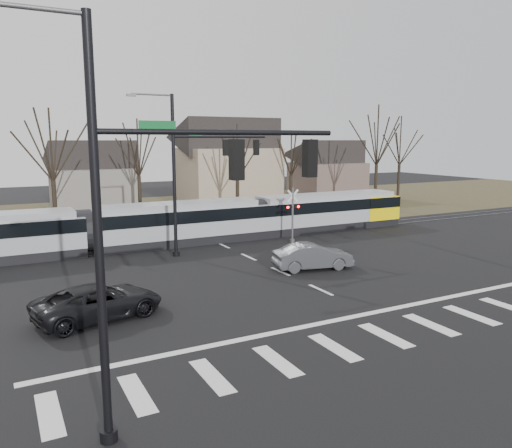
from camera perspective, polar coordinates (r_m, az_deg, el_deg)
name	(u,v)px	position (r m, az deg, el deg)	size (l,w,h in m)	color
ground	(346,301)	(23.82, 10.22, -8.69)	(140.00, 140.00, 0.00)	black
grass_verge	(152,213)	(52.23, -11.79, 1.25)	(140.00, 28.00, 0.01)	#38331E
crosswalk	(409,330)	(21.00, 17.04, -11.49)	(27.00, 2.60, 0.01)	silver
stop_line	(371,313)	(22.50, 13.06, -9.87)	(28.00, 0.35, 0.01)	silver
lane_dashes	(212,240)	(37.31, -5.00, -1.89)	(0.18, 30.00, 0.01)	silver
rail_pair	(214,241)	(37.12, -4.88, -1.90)	(90.00, 1.52, 0.06)	#59595E
tram	(178,222)	(36.10, -8.92, 0.27)	(39.55, 2.94, 3.00)	gray
sedan	(313,256)	(29.09, 6.51, -3.69)	(4.81, 2.50, 1.51)	#404246
suv	(99,302)	(22.06, -17.52, -8.47)	(5.71, 3.55, 1.47)	black
signal_pole_near_left	(164,211)	(12.43, -10.48, 1.52)	(9.28, 0.44, 10.20)	black
signal_pole_far	(198,167)	(32.47, -6.69, 6.51)	(9.28, 0.44, 10.20)	black
rail_crossing_signal	(293,217)	(36.42, 4.20, 0.85)	(1.08, 0.36, 4.00)	#59595B
tree_row	(190,166)	(46.67, -7.58, 6.56)	(59.20, 7.20, 10.00)	black
house_b	(93,173)	(54.63, -18.17, 5.51)	(8.64, 7.56, 7.65)	slate
house_c	(228,160)	(55.79, -3.28, 7.35)	(10.80, 8.64, 10.10)	gray
house_d	(327,167)	(65.13, 8.17, 6.48)	(8.64, 7.56, 7.65)	brown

